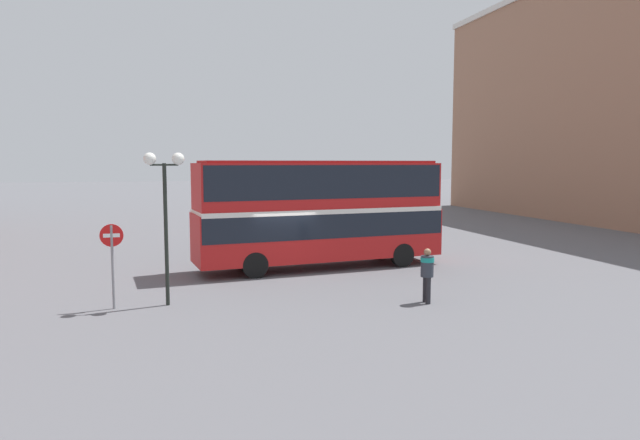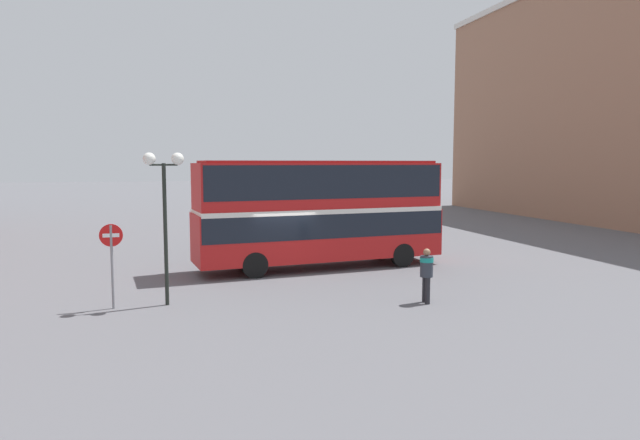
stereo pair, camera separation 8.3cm
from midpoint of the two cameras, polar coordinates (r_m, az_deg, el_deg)
The scene contains 7 objects.
ground_plane at distance 23.17m, azimuth -3.65°, elevation -5.34°, with size 240.00×240.00×0.00m, color #5B5B60.
building_row_right at distance 48.11m, azimuth 28.88°, elevation 10.75°, with size 8.76×38.63×18.45m.
double_decker_bus at distance 24.00m, azimuth 0.10°, elevation 1.32°, with size 10.72×3.70×4.53m.
pedestrian_foreground at distance 18.43m, azimuth 10.73°, elevation -4.91°, with size 0.46×0.46×1.75m.
parked_car_kerb_near at distance 31.95m, azimuth -6.97°, elevation -0.87°, with size 4.38×2.59×1.56m.
street_lamp_twin_globe at distance 18.19m, azimuth -15.19°, elevation 3.26°, with size 1.22×0.38×4.76m.
no_entry_sign at distance 18.41m, azimuth -20.00°, elevation -2.95°, with size 0.69×0.08×2.61m.
Camera 2 is at (-4.28, -22.33, 4.45)m, focal length 32.00 mm.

